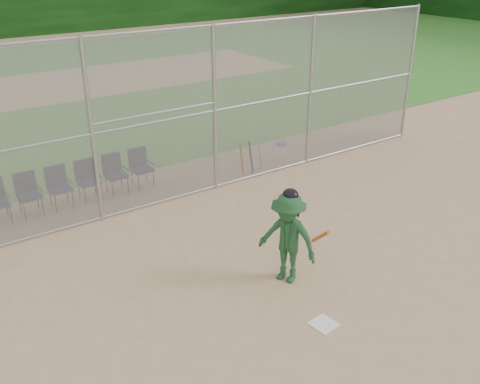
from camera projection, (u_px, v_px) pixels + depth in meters
ground at (322, 300)px, 9.21m from camera, size 100.00×100.00×0.00m
grass_strip at (32, 89)px, 22.63m from camera, size 100.00×100.00×0.00m
dirt_patch_far at (32, 89)px, 22.63m from camera, size 24.00×24.00×0.00m
backstop_fence at (177, 115)px, 12.06m from camera, size 16.09×0.09×4.00m
home_plate at (324, 324)px, 8.61m from camera, size 0.42×0.42×0.02m
batter_at_plate at (288, 238)px, 9.41m from camera, size 1.07×1.37×1.81m
water_cooler at (281, 150)px, 15.34m from camera, size 0.33×0.33×0.42m
spare_bats at (251, 156)px, 14.27m from camera, size 0.66×0.27×0.85m
chair_3 at (29, 195)px, 11.93m from camera, size 0.54×0.52×0.96m
chair_4 at (60, 188)px, 12.28m from camera, size 0.54×0.52×0.96m
chair_5 at (89, 181)px, 12.64m from camera, size 0.54×0.52×0.96m
chair_6 at (116, 175)px, 12.99m from camera, size 0.54×0.52×0.96m
chair_7 at (142, 168)px, 13.34m from camera, size 0.54×0.52×0.96m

